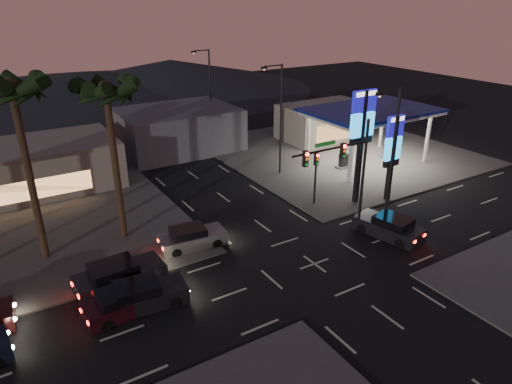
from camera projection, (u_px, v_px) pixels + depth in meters
ground at (314, 264)px, 28.23m from camera, size 140.00×140.00×0.00m
corner_lot_ne at (339, 152)px, 48.44m from camera, size 24.00×24.00×0.12m
corner_lot_nw at (2, 225)px, 32.97m from camera, size 24.00×24.00×0.12m
gas_station at (371, 113)px, 43.34m from camera, size 12.20×8.20×5.47m
convenience_store at (324, 121)px, 52.55m from camera, size 10.00×6.00×4.00m
pylon_sign_tall at (362, 125)px, 34.11m from camera, size 2.20×0.35×9.00m
pylon_sign_short at (393, 145)px, 35.23m from camera, size 1.60×0.35×7.00m
traffic_signal_mast at (345, 164)px, 29.54m from camera, size 6.10×0.39×8.00m
pedestal_signal at (316, 170)px, 35.19m from camera, size 0.32×0.39×4.30m
streetlight_near at (391, 154)px, 30.04m from camera, size 2.14×0.25×10.00m
streetlight_mid at (279, 114)px, 40.20m from camera, size 2.14×0.25×10.00m
streetlight_far at (209, 89)px, 51.14m from camera, size 2.14×0.25×10.00m
palm_a at (107, 101)px, 27.58m from camera, size 4.41×4.41×10.86m
palm_b at (14, 101)px, 24.95m from camera, size 4.41×4.41×11.46m
building_far_west at (17, 170)px, 37.86m from camera, size 16.00×8.00×4.00m
building_far_mid at (178, 129)px, 48.64m from camera, size 12.00×9.00×4.40m
hill_right at (171, 74)px, 81.38m from camera, size 50.00×50.00×5.00m
hill_center at (85, 85)px, 74.32m from camera, size 60.00×60.00×4.00m
car_lane_a_front at (142, 296)px, 24.06m from camera, size 4.78×2.34×1.51m
car_lane_a_mid at (125, 302)px, 23.63m from camera, size 4.52×2.13×1.44m
car_lane_b_front at (192, 238)px, 29.89m from camera, size 4.56×2.23×1.44m
car_lane_b_mid at (119, 276)px, 25.61m from camera, size 5.13×2.33×1.64m
suv_station at (389, 227)px, 31.17m from camera, size 2.89×4.95×1.56m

